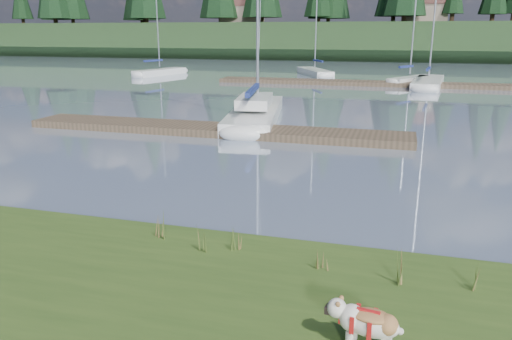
% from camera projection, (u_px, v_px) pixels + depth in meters
% --- Properties ---
extents(ground, '(200.00, 200.00, 0.00)m').
position_uv_depth(ground, '(357.00, 85.00, 38.85)').
color(ground, '#8494AD').
rests_on(ground, ground).
extents(ridge, '(200.00, 20.00, 5.00)m').
position_uv_depth(ridge, '(382.00, 41.00, 77.98)').
color(ridge, '#1E3319').
rests_on(ridge, ground).
extents(bulldog, '(0.93, 0.46, 0.55)m').
position_uv_depth(bulldog, '(368.00, 321.00, 5.95)').
color(bulldog, silver).
rests_on(bulldog, bank).
extents(sailboat_main, '(3.77, 10.38, 14.52)m').
position_uv_depth(sailboat_main, '(257.00, 108.00, 24.18)').
color(sailboat_main, silver).
rests_on(sailboat_main, ground).
extents(dock_near, '(16.00, 2.00, 0.30)m').
position_uv_depth(dock_near, '(212.00, 129.00, 20.43)').
color(dock_near, '#4C3D2C').
rests_on(dock_near, ground).
extents(dock_far, '(26.00, 2.20, 0.30)m').
position_uv_depth(dock_far, '(383.00, 84.00, 38.27)').
color(dock_far, '#4C3D2C').
rests_on(dock_far, ground).
extents(sailboat_bg_0, '(3.10, 7.13, 10.28)m').
position_uv_depth(sailboat_bg_0, '(164.00, 71.00, 47.80)').
color(sailboat_bg_0, silver).
rests_on(sailboat_bg_0, ground).
extents(sailboat_bg_1, '(4.93, 7.90, 11.96)m').
position_uv_depth(sailboat_bg_1, '(313.00, 71.00, 47.97)').
color(sailboat_bg_1, silver).
rests_on(sailboat_bg_1, ground).
extents(sailboat_bg_2, '(3.77, 5.55, 8.86)m').
position_uv_depth(sailboat_bg_2, '(412.00, 79.00, 39.58)').
color(sailboat_bg_2, silver).
rests_on(sailboat_bg_2, ground).
extents(sailboat_bg_3, '(2.86, 9.69, 13.85)m').
position_uv_depth(sailboat_bg_3, '(429.00, 81.00, 38.47)').
color(sailboat_bg_3, silver).
rests_on(sailboat_bg_3, ground).
extents(weed_0, '(0.17, 0.14, 0.55)m').
position_uv_depth(weed_0, '(202.00, 239.00, 8.58)').
color(weed_0, '#475B23').
rests_on(weed_0, bank).
extents(weed_1, '(0.17, 0.14, 0.47)m').
position_uv_depth(weed_1, '(238.00, 239.00, 8.66)').
color(weed_1, '#475B23').
rests_on(weed_1, bank).
extents(weed_2, '(0.17, 0.14, 0.64)m').
position_uv_depth(weed_2, '(395.00, 267.00, 7.47)').
color(weed_2, '#475B23').
rests_on(weed_2, bank).
extents(weed_3, '(0.17, 0.14, 0.56)m').
position_uv_depth(weed_3, '(160.00, 226.00, 9.15)').
color(weed_3, '#475B23').
rests_on(weed_3, bank).
extents(weed_4, '(0.17, 0.14, 0.36)m').
position_uv_depth(weed_4, '(323.00, 259.00, 8.00)').
color(weed_4, '#475B23').
rests_on(weed_4, bank).
extents(weed_5, '(0.17, 0.14, 0.50)m').
position_uv_depth(weed_5, '(473.00, 276.00, 7.33)').
color(weed_5, '#475B23').
rests_on(weed_5, bank).
extents(mud_lip, '(60.00, 0.50, 0.14)m').
position_uv_depth(mud_lip, '(210.00, 245.00, 9.58)').
color(mud_lip, '#33281C').
rests_on(mud_lip, ground).
extents(house_0, '(6.30, 5.30, 4.65)m').
position_uv_depth(house_0, '(242.00, 10.00, 79.77)').
color(house_0, gray).
rests_on(house_0, ridge).
extents(house_1, '(6.30, 5.30, 4.65)m').
position_uv_depth(house_1, '(426.00, 8.00, 73.24)').
color(house_1, gray).
rests_on(house_1, ridge).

